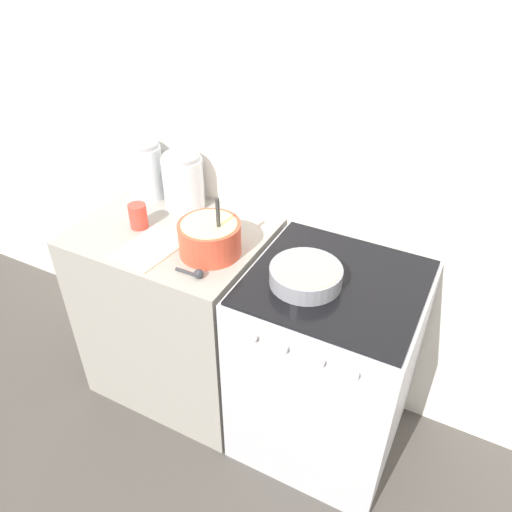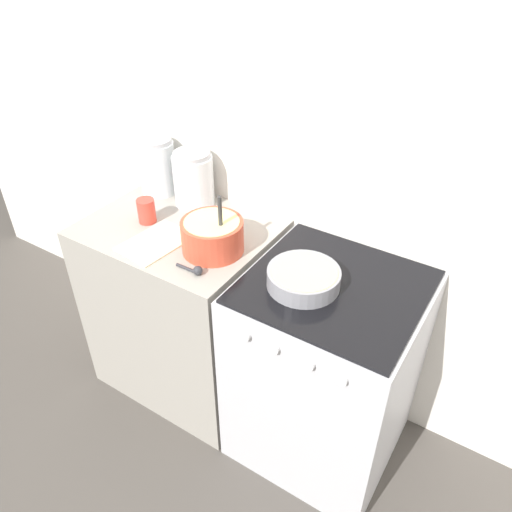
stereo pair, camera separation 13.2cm
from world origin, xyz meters
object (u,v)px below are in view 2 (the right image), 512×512
Objects in this scene: mixing_bowl at (212,234)px; tin_can at (146,211)px; baking_pan at (304,278)px; stove at (325,370)px; storage_jar_middle at (194,182)px; storage_jar_left at (158,170)px.

mixing_bowl is 2.38× the size of tin_can.
baking_pan is at bearing -2.03° from tin_can.
storage_jar_middle is at bearing 165.83° from stove.
storage_jar_left is (-0.50, 0.26, 0.04)m from mixing_bowl.
storage_jar_middle is (-0.29, 0.26, 0.03)m from mixing_bowl.
mixing_bowl is at bearing -3.34° from tin_can.
baking_pan is (0.40, -0.01, -0.04)m from mixing_bowl.
stove is at bearing 2.43° from tin_can.
tin_can is at bearing 177.97° from baking_pan.
baking_pan is at bearing -16.26° from storage_jar_left.
storage_jar_left is (-1.00, 0.20, 0.56)m from stove.
storage_jar_middle is 0.25m from tin_can.
storage_jar_middle is at bearing 159.24° from baking_pan.
baking_pan is at bearing -146.51° from stove.
tin_can is at bearing 176.66° from mixing_bowl.
storage_jar_left reaches higher than mixing_bowl.
baking_pan is (-0.10, -0.06, 0.48)m from stove.
stove is 8.51× the size of tin_can.
baking_pan is 1.00× the size of storage_jar_left.
stove is 1.00m from tin_can.
storage_jar_left reaches higher than stove.
storage_jar_left is at bearing 163.74° from baking_pan.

